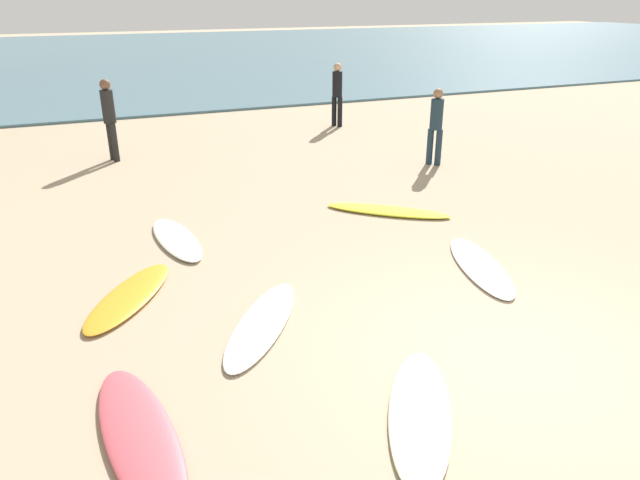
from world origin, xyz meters
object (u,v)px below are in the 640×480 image
object	(u,v)px
surfboard_3	(262,323)
surfboard_4	(480,266)
surfboard_5	(177,239)
surfboard_1	(139,435)
surfboard_6	(420,413)
beachgoer_near	(109,116)
surfboard_2	(129,296)
beachgoer_mid	(337,91)
beachgoer_far	(436,123)
surfboard_0	(388,211)

from	to	relation	value
surfboard_3	surfboard_4	bearing A→B (deg)	40.69
surfboard_5	surfboard_1	bearing A→B (deg)	70.26
surfboard_5	surfboard_6	distance (m)	5.23
surfboard_3	surfboard_4	xyz separation A→B (m)	(3.34, 0.30, -0.00)
surfboard_3	surfboard_6	xyz separation A→B (m)	(0.86, -2.10, 0.00)
surfboard_3	beachgoer_near	distance (m)	8.50
surfboard_2	surfboard_6	world-z (taller)	surfboard_2
beachgoer_mid	surfboard_5	bearing A→B (deg)	-72.48
surfboard_3	beachgoer_far	size ratio (longest dim) A/B	1.22
surfboard_4	beachgoer_mid	size ratio (longest dim) A/B	1.15
surfboard_0	beachgoer_mid	world-z (taller)	beachgoer_mid
surfboard_1	surfboard_2	world-z (taller)	surfboard_1
surfboard_2	surfboard_3	world-z (taller)	surfboard_2
surfboard_6	beachgoer_mid	distance (m)	12.82
surfboard_2	beachgoer_mid	xyz separation A→B (m)	(6.77, 8.56, 0.96)
beachgoer_near	beachgoer_far	world-z (taller)	beachgoer_near
surfboard_5	surfboard_6	world-z (taller)	surfboard_5
surfboard_4	surfboard_2	bearing A→B (deg)	-174.94
surfboard_5	surfboard_6	size ratio (longest dim) A/B	0.99
surfboard_5	beachgoer_near	bearing A→B (deg)	-90.89
surfboard_0	surfboard_2	distance (m)	4.85
surfboard_4	beachgoer_far	xyz separation A→B (m)	(2.38, 4.92, 0.91)
surfboard_5	surfboard_6	xyz separation A→B (m)	(1.33, -5.06, -0.00)
surfboard_0	surfboard_2	size ratio (longest dim) A/B	1.14
surfboard_0	surfboard_5	xyz separation A→B (m)	(-3.70, 0.14, 0.00)
surfboard_0	beachgoer_far	world-z (taller)	beachgoer_far
surfboard_1	surfboard_6	world-z (taller)	surfboard_1
beachgoer_far	surfboard_1	bearing A→B (deg)	92.21
surfboard_4	surfboard_3	bearing A→B (deg)	-157.97
beachgoer_far	surfboard_6	bearing A→B (deg)	106.35
surfboard_5	beachgoer_mid	size ratio (longest dim) A/B	1.11
surfboard_6	beachgoer_near	xyz separation A→B (m)	(-1.78, 10.49, 1.01)
surfboard_1	beachgoer_far	xyz separation A→B (m)	(7.29, 6.63, 0.90)
surfboard_0	surfboard_3	world-z (taller)	surfboard_0
surfboard_2	beachgoer_mid	world-z (taller)	beachgoer_mid
surfboard_3	beachgoer_near	bearing A→B (deg)	131.71
surfboard_4	beachgoer_far	bearing A→B (deg)	81.01
surfboard_0	beachgoer_far	distance (m)	3.57
surfboard_5	beachgoer_mid	xyz separation A→B (m)	(5.87, 6.88, 0.96)
surfboard_0	surfboard_1	world-z (taller)	surfboard_1
surfboard_5	surfboard_2	bearing A→B (deg)	56.21
surfboard_0	beachgoer_far	size ratio (longest dim) A/B	1.31
surfboard_2	surfboard_5	xyz separation A→B (m)	(0.90, 1.68, -0.00)
surfboard_2	beachgoer_far	size ratio (longest dim) A/B	1.14
surfboard_1	surfboard_3	distance (m)	2.11
surfboard_6	beachgoer_near	world-z (taller)	beachgoer_near
surfboard_0	surfboard_4	xyz separation A→B (m)	(0.11, -2.52, -0.01)
surfboard_0	surfboard_4	bearing A→B (deg)	42.01
surfboard_2	surfboard_6	xyz separation A→B (m)	(2.23, -3.39, -0.01)
surfboard_2	beachgoer_far	bearing A→B (deg)	-117.14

